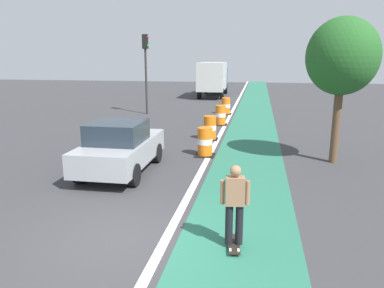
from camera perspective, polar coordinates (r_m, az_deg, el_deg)
name	(u,v)px	position (r m, az deg, el deg)	size (l,w,h in m)	color
ground_plane	(121,240)	(7.89, -11.06, -14.52)	(100.00, 100.00, 0.00)	#38383A
bike_lane_strip	(252,131)	(18.82, 9.33, 1.99)	(2.50, 80.00, 0.01)	#286B51
lane_divider_stripe	(222,130)	(18.91, 4.78, 2.17)	(0.20, 80.00, 0.01)	silver
skateboarder_on_lane	(235,204)	(7.16, 6.69, -9.31)	(0.57, 0.82, 1.69)	black
parked_sedan_nearest	(120,147)	(11.99, -11.15, -0.53)	(1.95, 4.12, 1.70)	#9EA0A5
traffic_barrel_front	(205,142)	(13.84, 2.04, 0.29)	(0.73, 0.73, 1.09)	orange
traffic_barrel_mid	(210,128)	(16.61, 2.82, 2.49)	(0.73, 0.73, 1.09)	orange
traffic_barrel_back	(220,115)	(20.32, 4.48, 4.47)	(0.73, 0.73, 1.09)	orange
traffic_barrel_far	(226,106)	(24.28, 5.32, 5.91)	(0.73, 0.73, 1.09)	orange
delivery_truck_down_block	(213,77)	(35.45, 3.35, 10.41)	(2.51, 7.65, 3.23)	beige
traffic_light_corner	(146,60)	(24.27, -7.25, 12.88)	(0.41, 0.32, 5.10)	#2D2D2D
street_tree_sidewalk	(342,57)	(13.55, 22.45, 12.42)	(2.40, 2.40, 5.00)	brown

